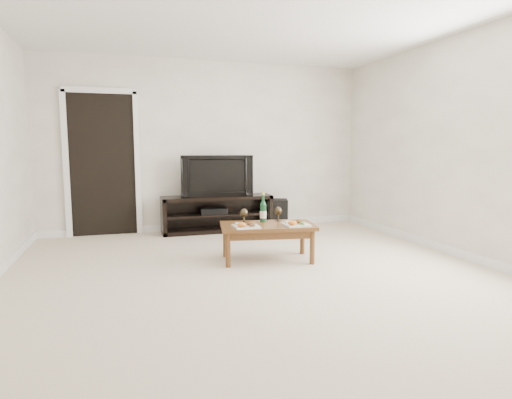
% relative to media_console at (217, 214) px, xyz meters
% --- Properties ---
extents(floor, '(5.50, 5.50, 0.00)m').
position_rel_media_console_xyz_m(floor, '(-0.09, -2.50, -0.28)').
color(floor, beige).
rests_on(floor, ground).
extents(back_wall, '(5.00, 0.04, 2.60)m').
position_rel_media_console_xyz_m(back_wall, '(-0.09, 0.27, 1.02)').
color(back_wall, white).
rests_on(back_wall, ground).
extents(ceiling, '(5.00, 5.50, 0.04)m').
position_rel_media_console_xyz_m(ceiling, '(-0.09, -2.50, 2.35)').
color(ceiling, white).
rests_on(ceiling, back_wall).
extents(doorway, '(0.90, 0.02, 2.05)m').
position_rel_media_console_xyz_m(doorway, '(-1.64, 0.24, 0.75)').
color(doorway, black).
rests_on(doorway, ground).
extents(media_console, '(1.67, 0.45, 0.55)m').
position_rel_media_console_xyz_m(media_console, '(0.00, 0.00, 0.00)').
color(media_console, black).
rests_on(media_console, ground).
extents(television, '(1.08, 0.27, 0.62)m').
position_rel_media_console_xyz_m(television, '(0.00, 0.00, 0.58)').
color(television, black).
rests_on(television, media_console).
extents(av_receiver, '(0.43, 0.34, 0.08)m').
position_rel_media_console_xyz_m(av_receiver, '(-0.05, -0.01, 0.05)').
color(av_receiver, black).
rests_on(av_receiver, media_console).
extents(subwoofer, '(0.39, 0.39, 0.47)m').
position_rel_media_console_xyz_m(subwoofer, '(0.95, -0.08, -0.04)').
color(subwoofer, black).
rests_on(subwoofer, ground).
extents(coffee_table, '(1.14, 0.74, 0.42)m').
position_rel_media_console_xyz_m(coffee_table, '(0.20, -1.82, -0.07)').
color(coffee_table, brown).
rests_on(coffee_table, ground).
extents(plate_left, '(0.27, 0.27, 0.07)m').
position_rel_media_console_xyz_m(plate_left, '(-0.08, -1.92, 0.18)').
color(plate_left, white).
rests_on(plate_left, coffee_table).
extents(plate_right, '(0.27, 0.27, 0.07)m').
position_rel_media_console_xyz_m(plate_right, '(0.49, -1.98, 0.18)').
color(plate_right, white).
rests_on(plate_right, coffee_table).
extents(wine_bottle, '(0.07, 0.07, 0.35)m').
position_rel_media_console_xyz_m(wine_bottle, '(0.20, -1.65, 0.32)').
color(wine_bottle, '#103D1F').
rests_on(wine_bottle, coffee_table).
extents(goblet_left, '(0.09, 0.09, 0.17)m').
position_rel_media_console_xyz_m(goblet_left, '(-0.03, -1.67, 0.23)').
color(goblet_left, '#342C1C').
rests_on(goblet_left, coffee_table).
extents(goblet_right, '(0.09, 0.09, 0.17)m').
position_rel_media_console_xyz_m(goblet_right, '(0.40, -1.64, 0.23)').
color(goblet_right, '#342C1C').
rests_on(goblet_right, coffee_table).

